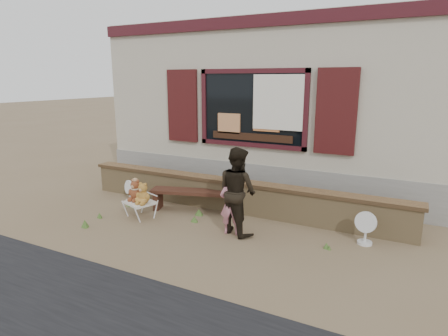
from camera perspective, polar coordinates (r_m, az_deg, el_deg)
The scene contains 12 objects.
ground at distance 7.04m, azimuth -2.24°, elevation -8.96°, with size 80.00×80.00×0.00m, color brown.
shopfront at distance 10.68m, azimuth 9.64°, elevation 9.56°, with size 8.04×5.13×4.00m.
brick_wall at distance 7.76m, azimuth 1.34°, elevation -4.13°, with size 7.10×0.36×0.67m.
bench at distance 7.79m, azimuth -4.80°, elevation -4.24°, with size 1.77×0.84×0.45m.
folding_chair at distance 7.59m, azimuth -12.67°, elevation -5.23°, with size 0.66×0.62×0.33m.
teddy_bear_left at distance 7.63m, azimuth -13.31°, elevation -3.20°, with size 0.32×0.28×0.44m, color brown, non-canonical shape.
teddy_bear_right at distance 7.40m, azimuth -12.19°, elevation -3.70°, with size 0.31×0.27×0.43m, color olive, non-canonical shape.
child at distance 6.57m, azimuth 1.08°, elevation -5.59°, with size 0.39×0.26×1.08m, color #D37E90.
adult at distance 6.55m, azimuth 2.06°, elevation -3.49°, with size 0.75×0.59×1.55m, color black.
fan_left at distance 8.64m, azimuth -14.15°, elevation -3.37°, with size 0.31×0.21×0.49m.
fan_right at distance 6.67m, azimuth 20.81°, elevation -8.50°, with size 0.37×0.24×0.57m.
grass_tufts at distance 7.57m, azimuth -10.18°, elevation -7.04°, with size 4.42×1.67×0.16m.
Camera 1 is at (3.20, -5.68, 2.67)m, focal length 30.00 mm.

